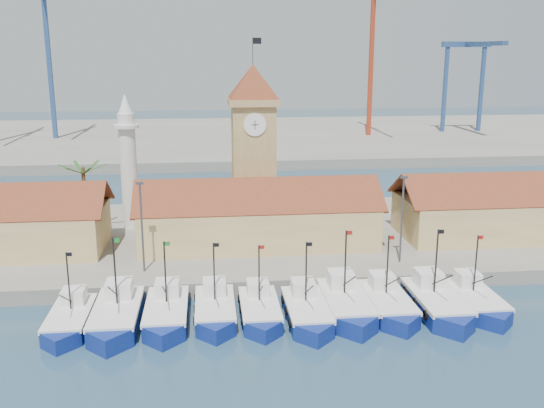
{
  "coord_description": "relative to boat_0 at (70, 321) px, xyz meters",
  "views": [
    {
      "loc": [
        -5.51,
        -45.49,
        22.54
      ],
      "look_at": [
        1.37,
        18.0,
        6.49
      ],
      "focal_mm": 40.0,
      "sensor_mm": 36.0,
      "label": 1
    }
  ],
  "objects": [
    {
      "name": "boat_6",
      "position": [
        23.69,
        0.29,
        0.11
      ],
      "size": [
        3.81,
        10.44,
        7.9
      ],
      "color": "navy",
      "rests_on": "ground"
    },
    {
      "name": "palm_tree",
      "position": [
        -2.67,
        23.26,
        5.54
      ],
      "size": [
        5.6,
        5.03,
        8.39
      ],
      "color": "brown",
      "rests_on": "quay"
    },
    {
      "name": "boat_3",
      "position": [
        12.15,
        0.54,
        0.02
      ],
      "size": [
        3.42,
        9.36,
        7.08
      ],
      "color": "navy",
      "rests_on": "ground"
    },
    {
      "name": "boat_2",
      "position": [
        7.99,
        0.27,
        0.06
      ],
      "size": [
        3.59,
        9.82,
        7.43
      ],
      "color": "navy",
      "rests_on": "ground"
    },
    {
      "name": "quay",
      "position": [
        17.33,
        21.26,
        0.04
      ],
      "size": [
        140.0,
        32.0,
        1.5
      ],
      "primitive_type": "cube",
      "color": "gray",
      "rests_on": "ground"
    },
    {
      "name": "terminal",
      "position": [
        17.33,
        107.26,
        0.29
      ],
      "size": [
        240.0,
        80.0,
        2.0
      ],
      "primitive_type": "cube",
      "color": "gray",
      "rests_on": "ground"
    },
    {
      "name": "crane_red_right",
      "position": [
        52.85,
        100.58,
        25.85
      ],
      "size": [
        1.0,
        34.91,
        43.91
      ],
      "color": "#AA321A",
      "rests_on": "terminal"
    },
    {
      "name": "clock_tower",
      "position": [
        17.33,
        23.25,
        11.25
      ],
      "size": [
        5.8,
        5.8,
        22.7
      ],
      "color": "tan",
      "rests_on": "quay"
    },
    {
      "name": "boat_9",
      "position": [
        35.57,
        0.03,
        0.03
      ],
      "size": [
        3.44,
        9.43,
        7.14
      ],
      "color": "navy",
      "rests_on": "ground"
    },
    {
      "name": "boat_1",
      "position": [
        3.83,
        0.02,
        0.12
      ],
      "size": [
        3.85,
        10.55,
        7.98
      ],
      "color": "navy",
      "rests_on": "ground"
    },
    {
      "name": "minaret",
      "position": [
        2.33,
        25.26,
        9.02
      ],
      "size": [
        3.0,
        3.0,
        16.3
      ],
      "color": "silver",
      "rests_on": "quay"
    },
    {
      "name": "gantry",
      "position": [
        79.33,
        103.9,
        19.33
      ],
      "size": [
        13.0,
        22.0,
        23.2
      ],
      "color": "navy",
      "rests_on": "terminal"
    },
    {
      "name": "boat_4",
      "position": [
        16.02,
        0.13,
        0.0
      ],
      "size": [
        3.31,
        9.07,
        6.87
      ],
      "color": "navy",
      "rests_on": "ground"
    },
    {
      "name": "boat_0",
      "position": [
        0.0,
        0.0,
        0.0
      ],
      "size": [
        3.31,
        9.06,
        6.86
      ],
      "color": "navy",
      "rests_on": "ground"
    },
    {
      "name": "ground",
      "position": [
        17.33,
        -2.74,
        -0.71
      ],
      "size": [
        400.0,
        400.0,
        0.0
      ],
      "primitive_type": "plane",
      "color": "#1F3F53",
      "rests_on": "ground"
    },
    {
      "name": "lamp_posts",
      "position": [
        17.83,
        9.26,
        5.77
      ],
      "size": [
        80.7,
        0.25,
        9.03
      ],
      "color": "#3F3F44",
      "rests_on": "quay"
    },
    {
      "name": "hall_right",
      "position": [
        49.33,
        17.26,
        3.28
      ],
      "size": [
        31.2,
        10.13,
        7.61
      ],
      "color": "#DBC278",
      "rests_on": "quay"
    },
    {
      "name": "hall_center",
      "position": [
        17.33,
        17.26,
        3.28
      ],
      "size": [
        27.04,
        10.13,
        7.61
      ],
      "color": "#DBC278",
      "rests_on": "quay"
    },
    {
      "name": "boat_5",
      "position": [
        20.01,
        -0.7,
        0.04
      ],
      "size": [
        3.51,
        9.62,
        7.28
      ],
      "color": "navy",
      "rests_on": "ground"
    },
    {
      "name": "boat_8",
      "position": [
        31.74,
        -0.36,
        0.11
      ],
      "size": [
        3.83,
        10.49,
        7.94
      ],
      "color": "navy",
      "rests_on": "ground"
    },
    {
      "name": "boat_7",
      "position": [
        27.47,
        0.19,
        0.05
      ],
      "size": [
        3.54,
        9.71,
        7.34
      ],
      "color": "navy",
      "rests_on": "ground"
    },
    {
      "name": "crane_blue_near",
      "position": [
        -25.22,
        103.92,
        24.38
      ],
      "size": [
        1.0,
        32.09,
        41.69
      ],
      "color": "navy",
      "rests_on": "terminal"
    }
  ]
}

